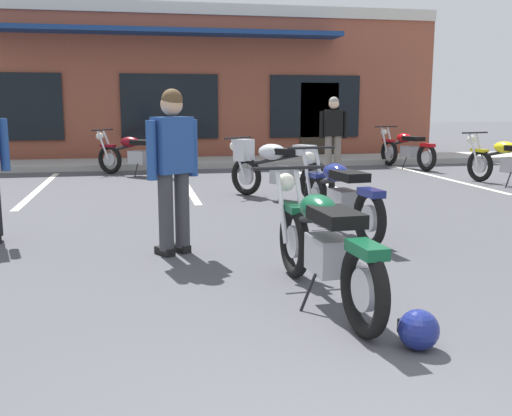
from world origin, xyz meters
TOP-DOWN VIEW (x-y plane):
  - ground_plane at (0.00, 4.20)m, footprint 80.00×80.00m
  - sidewalk_kerb at (0.00, 13.09)m, footprint 22.00×1.80m
  - brick_storefront_building at (0.00, 17.01)m, footprint 15.04×6.25m
  - painted_stall_lines at (0.00, 9.49)m, footprint 10.78×4.80m
  - motorcycle_foreground_classic at (0.49, 2.44)m, footprint 0.66×2.11m
  - motorcycle_red_sportbike at (1.44, 4.77)m, footprint 0.68×2.11m
  - motorcycle_black_cruiser at (1.27, 7.50)m, footprint 1.52×1.77m
  - motorcycle_silver_naked at (5.43, 11.43)m, footprint 0.83×2.09m
  - motorcycle_green_cafe_racer at (-0.95, 11.14)m, footprint 1.75×1.54m
  - motorcycle_orange_scrambler at (5.92, 8.11)m, footprint 0.90×2.07m
  - person_in_black_shirt at (-0.55, 4.16)m, footprint 0.56×0.41m
  - person_by_back_row at (3.27, 10.49)m, footprint 0.61×0.33m
  - helmet_on_pavement at (0.80, 1.42)m, footprint 0.26×0.26m

SIDE VIEW (x-z plane):
  - ground_plane at x=0.00m, z-range 0.00..0.00m
  - painted_stall_lines at x=0.00m, z-range 0.00..0.01m
  - sidewalk_kerb at x=0.00m, z-range 0.00..0.14m
  - helmet_on_pavement at x=0.80m, z-range 0.00..0.26m
  - motorcycle_foreground_classic at x=0.49m, z-range -0.03..0.95m
  - motorcycle_red_sportbike at x=1.44m, z-range -0.03..0.95m
  - motorcycle_silver_naked at x=5.43m, z-range -0.03..0.95m
  - motorcycle_green_cafe_racer at x=-0.95m, z-range -0.03..0.95m
  - motorcycle_orange_scrambler at x=5.92m, z-range -0.03..0.95m
  - motorcycle_black_cruiser at x=1.27m, z-range 0.04..1.02m
  - person_in_black_shirt at x=-0.55m, z-range 0.11..1.79m
  - person_by_back_row at x=3.27m, z-range 0.11..1.79m
  - brick_storefront_building at x=0.00m, z-range 0.00..4.14m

